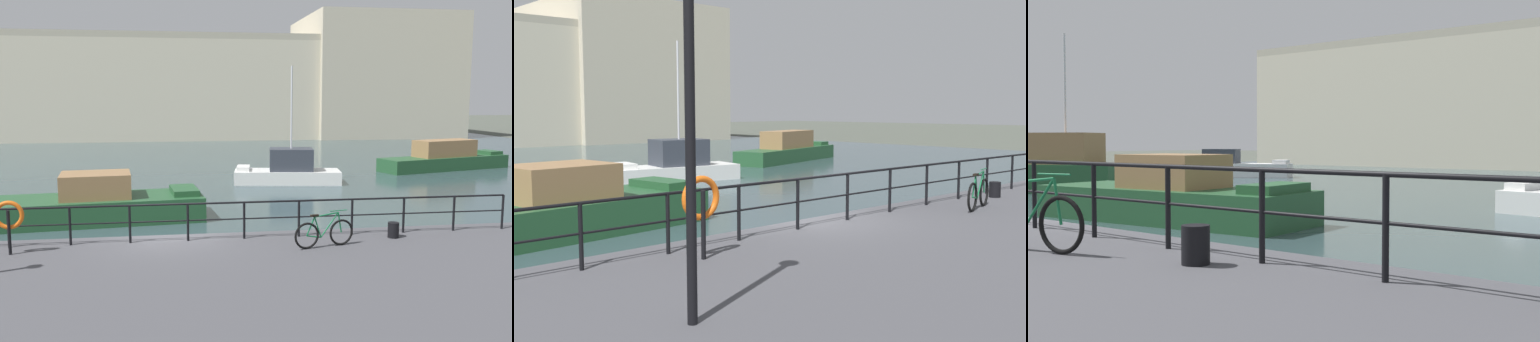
{
  "view_description": "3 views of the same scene",
  "coord_description": "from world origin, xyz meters",
  "views": [
    {
      "loc": [
        0.13,
        -16.21,
        5.01
      ],
      "look_at": [
        3.46,
        5.88,
        2.0
      ],
      "focal_mm": 39.31,
      "sensor_mm": 36.0,
      "label": 1
    },
    {
      "loc": [
        -10.07,
        -9.57,
        3.45
      ],
      "look_at": [
        3.47,
        4.97,
        1.45
      ],
      "focal_mm": 43.18,
      "sensor_mm": 36.0,
      "label": 2
    },
    {
      "loc": [
        11.77,
        -6.31,
        2.33
      ],
      "look_at": [
        2.39,
        5.14,
        1.67
      ],
      "focal_mm": 46.5,
      "sensor_mm": 36.0,
      "label": 3
    }
  ],
  "objects": [
    {
      "name": "moored_red_daysailer",
      "position": [
        -18.35,
        25.13,
        0.63
      ],
      "size": [
        7.5,
        5.11,
        1.83
      ],
      "rotation": [
        0.0,
        0.0,
        0.48
      ],
      "color": "white",
      "rests_on": "water_basin"
    },
    {
      "name": "moored_small_launch",
      "position": [
        -2.93,
        6.56,
        0.69
      ],
      "size": [
        8.86,
        3.76,
        1.95
      ],
      "rotation": [
        0.0,
        0.0,
        0.11
      ],
      "color": "#23512D",
      "rests_on": "water_basin"
    },
    {
      "name": "moored_cabin_cruiser",
      "position": [
        -15.54,
        10.63,
        1.04
      ],
      "size": [
        7.02,
        5.36,
        7.23
      ],
      "rotation": [
        0.0,
        0.0,
        3.62
      ],
      "color": "#23512D",
      "rests_on": "water_basin"
    },
    {
      "name": "mooring_bollard",
      "position": [
        6.37,
        -1.27,
        1.18
      ],
      "size": [
        0.32,
        0.32,
        0.44
      ],
      "primitive_type": "cylinder",
      "color": "black",
      "rests_on": "quay_promenade"
    },
    {
      "name": "parked_bicycle",
      "position": [
        4.12,
        -1.98,
        1.35
      ],
      "size": [
        1.74,
        0.47,
        0.98
      ],
      "rotation": [
        0.0,
        0.0,
        0.23
      ],
      "color": "black",
      "rests_on": "quay_promenade"
    }
  ]
}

